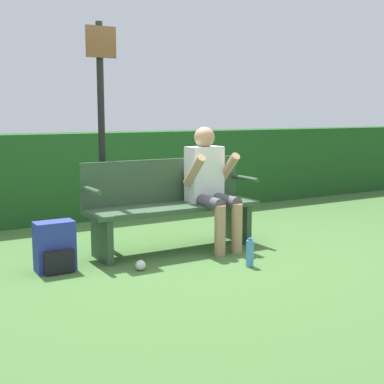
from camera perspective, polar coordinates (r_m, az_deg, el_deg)
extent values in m
plane|color=#426B33|center=(5.54, -1.87, -6.20)|extent=(40.00, 40.00, 0.00)
cube|color=#1E4C1E|center=(7.34, -9.83, 1.83)|extent=(12.00, 0.56, 1.14)
cube|color=#334C33|center=(5.44, -1.90, -1.63)|extent=(1.81, 0.50, 0.05)
cube|color=#334C33|center=(5.61, -3.03, 1.23)|extent=(1.81, 0.04, 0.45)
cube|color=#334C33|center=(5.17, -9.59, -4.96)|extent=(0.06, 0.45, 0.43)
cube|color=#334C33|center=(5.90, 4.85, -3.20)|extent=(0.06, 0.45, 0.43)
cylinder|color=#334C33|center=(5.05, -10.73, 0.21)|extent=(0.05, 0.45, 0.05)
cylinder|color=#334C33|center=(5.88, 5.67, 1.47)|extent=(0.05, 0.45, 0.05)
cube|color=silver|center=(5.63, 1.32, 1.93)|extent=(0.37, 0.22, 0.58)
sphere|color=tan|center=(5.60, 1.33, 5.86)|extent=(0.22, 0.22, 0.22)
cylinder|color=#4C4C51|center=(5.42, 1.68, -1.08)|extent=(0.13, 0.46, 0.13)
cylinder|color=#4C4C51|center=(5.53, 3.46, -0.90)|extent=(0.13, 0.46, 0.13)
cylinder|color=tan|center=(5.28, 3.01, -4.13)|extent=(0.11, 0.11, 0.50)
cylinder|color=tan|center=(5.39, 4.80, -3.89)|extent=(0.11, 0.11, 0.50)
cylinder|color=tan|center=(5.40, 0.25, 2.29)|extent=(0.09, 0.35, 0.35)
cylinder|color=tan|center=(5.62, 3.87, 2.52)|extent=(0.09, 0.35, 0.35)
cube|color=#283893|center=(4.94, -14.44, -5.60)|extent=(0.35, 0.19, 0.45)
cube|color=black|center=(4.85, -13.96, -7.24)|extent=(0.26, 0.07, 0.20)
cylinder|color=#4C8CCC|center=(4.96, 6.19, -6.54)|extent=(0.07, 0.07, 0.25)
cylinder|color=#2D66B2|center=(4.92, 6.21, -5.03)|extent=(0.04, 0.04, 0.02)
cylinder|color=black|center=(5.59, -9.61, 5.78)|extent=(0.07, 0.07, 2.30)
cube|color=brown|center=(5.59, -9.69, 15.52)|extent=(0.31, 0.02, 0.31)
sphere|color=silver|center=(4.86, -5.51, -7.78)|extent=(0.09, 0.09, 0.09)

